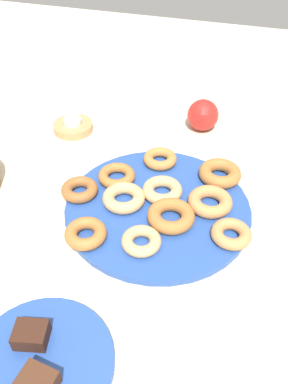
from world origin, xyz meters
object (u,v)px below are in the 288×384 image
(donut_0, at_px, (124,198))
(apple, at_px, (203,115))
(donut_1, at_px, (210,202))
(cake_plate, at_px, (41,364))
(tealight, at_px, (72,121))
(donut_plate, at_px, (158,208))
(donut_6, at_px, (171,216))
(donut_8, at_px, (80,190))
(donut_9, at_px, (220,173))
(donut_3, at_px, (231,234))
(donut_10, at_px, (164,191))
(donut_5, at_px, (141,241))
(donut_2, at_px, (117,176))
(brownie_near, at_px, (38,382))
(donut_4, at_px, (160,159))
(candle_holder, at_px, (73,127))
(brownie_far, at_px, (31,335))
(donut_7, at_px, (86,233))

(donut_0, relative_size, apple, 1.08)
(donut_1, xyz_separation_m, apple, (0.31, 0.08, 0.01))
(cake_plate, xyz_separation_m, tealight, (0.61, 0.23, 0.02))
(donut_plate, bearing_deg, donut_6, -133.55)
(donut_8, distance_m, donut_9, 0.31)
(donut_3, xyz_separation_m, donut_10, (0.08, 0.15, 0.00))
(donut_5, xyz_separation_m, cake_plate, (-0.26, 0.07, -0.02))
(donut_1, relative_size, donut_9, 0.97)
(donut_2, xyz_separation_m, donut_9, (0.07, -0.22, 0.00))
(tealight, xyz_separation_m, apple, (0.11, -0.33, 0.01))
(donut_6, xyz_separation_m, cake_plate, (-0.34, 0.11, -0.02))
(brownie_near, bearing_deg, donut_4, -2.28)
(donut_9, bearing_deg, apple, 20.67)
(donut_0, xyz_separation_m, donut_10, (0.05, -0.07, -0.00))
(donut_plate, xyz_separation_m, donut_10, (0.04, -0.00, 0.02))
(donut_0, distance_m, donut_8, 0.10)
(cake_plate, bearing_deg, donut_6, -18.11)
(donut_9, relative_size, candle_holder, 0.90)
(candle_holder, bearing_deg, apple, -71.37)
(donut_10, xyz_separation_m, tealight, (0.20, 0.31, 0.00))
(donut_8, distance_m, apple, 0.41)
(brownie_far, bearing_deg, donut_0, -5.10)
(cake_plate, bearing_deg, donut_5, -15.56)
(donut_2, height_order, donut_3, donut_3)
(candle_holder, bearing_deg, donut_4, -108.19)
(donut_plate, distance_m, tealight, 0.38)
(tealight, bearing_deg, donut_9, -104.24)
(donut_3, bearing_deg, donut_2, 69.42)
(donut_2, bearing_deg, apple, -25.67)
(donut_4, distance_m, cake_plate, 0.52)
(donut_4, height_order, donut_10, donut_10)
(donut_7, relative_size, brownie_far, 1.63)
(donut_10, distance_m, candle_holder, 0.36)
(donut_6, bearing_deg, donut_9, -23.73)
(donut_3, height_order, donut_7, donut_7)
(donut_5, bearing_deg, tealight, 40.94)
(donut_10, height_order, cake_plate, donut_10)
(donut_1, relative_size, donut_2, 1.11)
(donut_1, relative_size, tealight, 1.95)
(donut_7, relative_size, candle_holder, 0.77)
(donut_8, distance_m, cake_plate, 0.37)
(donut_plate, bearing_deg, donut_0, 99.65)
(donut_9, relative_size, apple, 1.14)
(candle_holder, bearing_deg, donut_8, -151.97)
(donut_0, bearing_deg, candle_holder, 43.39)
(donut_10, xyz_separation_m, brownie_near, (-0.44, 0.06, 0.00))
(donut_0, bearing_deg, brownie_near, -178.00)
(donut_1, bearing_deg, donut_2, 83.42)
(donut_2, distance_m, brownie_near, 0.46)
(donut_3, distance_m, apple, 0.41)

